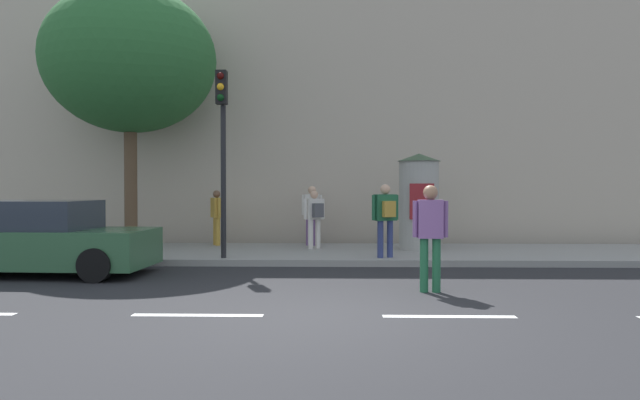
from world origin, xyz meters
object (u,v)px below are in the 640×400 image
Objects in this scene: traffic_light at (222,133)px; street_tree at (130,60)px; pedestrian_in_dark_shirt at (430,228)px; pedestrian_with_bag at (312,210)px; pedestrian_in_red_top at (217,213)px; pedestrian_tallest at (315,214)px; parked_car_silver at (35,239)px; poster_column at (419,201)px; pedestrian_near_pole at (386,214)px.

street_tree reaches higher than traffic_light.
street_tree reaches higher than pedestrian_in_dark_shirt.
pedestrian_in_red_top is at bearing -179.27° from pedestrian_with_bag.
pedestrian_tallest is (-2.12, 5.55, -0.02)m from pedestrian_in_dark_shirt.
street_tree reaches higher than pedestrian_in_red_top.
pedestrian_with_bag is 0.36× the size of parked_car_silver.
traffic_light is 3.56m from pedestrian_tallest.
poster_column is (4.71, 2.09, -1.58)m from traffic_light.
traffic_light is 4.44m from parked_car_silver.
pedestrian_in_red_top is at bearing 147.64° from pedestrian_near_pole.
poster_column reaches higher than pedestrian_tallest.
pedestrian_near_pole is at bearing 14.36° from parked_car_silver.
parked_car_silver is (-5.48, -3.79, -0.34)m from pedestrian_tallest.
pedestrian_in_red_top is (-2.66, -0.03, -0.09)m from pedestrian_with_bag.
pedestrian_tallest is at bearing -17.45° from pedestrian_in_red_top.
poster_column reaches higher than pedestrian_in_red_top.
pedestrian_near_pole reaches higher than pedestrian_tallest.
street_tree is 8.03m from pedestrian_near_pole.
pedestrian_in_dark_shirt reaches higher than pedestrian_in_red_top.
pedestrian_in_dark_shirt is at bearing -39.21° from street_tree.
poster_column is 0.36× the size of street_tree.
pedestrian_with_bag is at bearing 0.73° from pedestrian_in_red_top.
pedestrian_with_bag reaches higher than pedestrian_in_dark_shirt.
pedestrian_near_pole reaches higher than parked_car_silver.
poster_column is at bearing 83.85° from pedestrian_in_dark_shirt.
pedestrian_near_pole is (3.70, 0.26, -1.83)m from traffic_light.
street_tree is 5.99m from parked_car_silver.
street_tree is 9.98m from pedestrian_in_dark_shirt.
street_tree is 1.53× the size of parked_car_silver.
street_tree is 4.54× the size of pedestrian_in_red_top.
parked_car_silver is (-8.19, -3.66, -0.70)m from poster_column.
pedestrian_tallest is (2.01, 2.22, -1.94)m from traffic_light.
pedestrian_tallest is (4.94, -0.21, -4.10)m from street_tree.
street_tree is at bearing -163.15° from pedestrian_in_red_top.
poster_column is 1.51× the size of pedestrian_with_bag.
poster_column is 0.55× the size of parked_car_silver.
pedestrian_tallest is at bearing 34.65° from parked_car_silver.
traffic_light is 2.77× the size of pedestrian_tallest.
traffic_light is 2.56× the size of pedestrian_with_bag.
pedestrian_in_dark_shirt is 7.81m from parked_car_silver.
traffic_light is 5.64m from pedestrian_in_dark_shirt.
pedestrian_tallest is 2.90m from pedestrian_in_red_top.
poster_column is 1.63× the size of pedestrian_tallest.
pedestrian_near_pole is (-1.02, -1.82, -0.25)m from poster_column.
pedestrian_in_red_top is (-2.76, 0.87, -0.02)m from pedestrian_tallest.
pedestrian_tallest is 0.99× the size of pedestrian_in_red_top.
pedestrian_near_pole reaches higher than pedestrian_in_dark_shirt.
pedestrian_in_red_top is at bearing 16.85° from street_tree.
pedestrian_with_bag reaches higher than pedestrian_in_red_top.
parked_car_silver is at bearing -155.67° from traffic_light.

